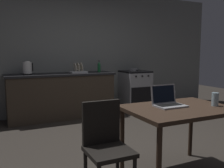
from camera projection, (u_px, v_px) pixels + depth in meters
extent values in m
plane|color=#2D2823|center=(138.00, 149.00, 3.46)|extent=(12.00, 12.00, 0.00)
cube|color=slate|center=(93.00, 52.00, 5.65)|extent=(6.40, 0.10, 2.69)
cube|color=#382D23|center=(62.00, 97.00, 5.10)|extent=(2.10, 0.60, 0.88)
cube|color=black|center=(61.00, 74.00, 5.05)|extent=(2.16, 0.64, 0.04)
cube|color=gray|center=(135.00, 91.00, 5.84)|extent=(0.60, 0.60, 0.88)
cube|color=black|center=(135.00, 72.00, 5.79)|extent=(0.60, 0.60, 0.04)
cube|color=black|center=(142.00, 96.00, 5.58)|extent=(0.54, 0.01, 0.40)
cylinder|color=black|center=(136.00, 76.00, 5.45)|extent=(0.04, 0.02, 0.04)
cylinder|color=black|center=(142.00, 76.00, 5.51)|extent=(0.04, 0.02, 0.04)
cylinder|color=black|center=(148.00, 76.00, 5.58)|extent=(0.04, 0.02, 0.04)
cube|color=#332319|center=(179.00, 109.00, 2.65)|extent=(1.12, 0.81, 0.04)
cylinder|color=#332319|center=(159.00, 165.00, 2.17)|extent=(0.05, 0.05, 0.72)
cylinder|color=#332319|center=(122.00, 140.00, 2.79)|extent=(0.05, 0.05, 0.72)
cylinder|color=#332319|center=(191.00, 129.00, 3.21)|extent=(0.05, 0.05, 0.72)
cube|color=black|center=(109.00, 152.00, 2.26)|extent=(0.40, 0.40, 0.04)
cube|color=black|center=(101.00, 122.00, 2.39)|extent=(0.38, 0.04, 0.42)
cylinder|color=black|center=(117.00, 165.00, 2.52)|extent=(0.04, 0.04, 0.42)
cube|color=#99999E|center=(170.00, 106.00, 2.67)|extent=(0.32, 0.22, 0.02)
cube|color=black|center=(169.00, 105.00, 2.68)|extent=(0.28, 0.12, 0.00)
cube|color=#99999E|center=(163.00, 94.00, 2.76)|extent=(0.32, 0.04, 0.21)
cube|color=black|center=(164.00, 94.00, 2.76)|extent=(0.29, 0.03, 0.18)
cylinder|color=black|center=(28.00, 74.00, 4.77)|extent=(0.17, 0.17, 0.02)
cylinder|color=silver|center=(27.00, 68.00, 4.75)|extent=(0.16, 0.16, 0.22)
cylinder|color=silver|center=(27.00, 62.00, 4.74)|extent=(0.10, 0.10, 0.02)
cube|color=black|center=(33.00, 67.00, 4.79)|extent=(0.02, 0.02, 0.15)
cylinder|color=#19592D|center=(99.00, 68.00, 5.33)|extent=(0.07, 0.07, 0.17)
cone|color=#19592D|center=(99.00, 63.00, 5.32)|extent=(0.07, 0.07, 0.06)
cylinder|color=black|center=(99.00, 61.00, 5.32)|extent=(0.03, 0.03, 0.02)
cylinder|color=gray|center=(134.00, 71.00, 5.75)|extent=(0.20, 0.20, 0.01)
torus|color=gray|center=(134.00, 69.00, 5.74)|extent=(0.22, 0.22, 0.02)
cylinder|color=black|center=(138.00, 70.00, 5.57)|extent=(0.02, 0.18, 0.02)
cylinder|color=#99B7C6|center=(215.00, 99.00, 2.70)|extent=(0.07, 0.07, 0.15)
cube|color=silver|center=(78.00, 72.00, 5.20)|extent=(0.34, 0.26, 0.03)
cylinder|color=beige|center=(75.00, 67.00, 5.15)|extent=(0.04, 0.18, 0.18)
cylinder|color=beige|center=(78.00, 67.00, 5.18)|extent=(0.04, 0.18, 0.18)
cylinder|color=beige|center=(81.00, 67.00, 5.21)|extent=(0.04, 0.18, 0.18)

